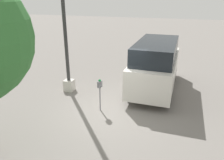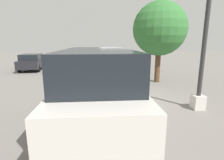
% 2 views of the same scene
% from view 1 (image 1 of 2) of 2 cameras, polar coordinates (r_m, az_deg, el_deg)
% --- Properties ---
extents(ground_plane, '(80.00, 80.00, 0.00)m').
position_cam_1_polar(ground_plane, '(8.73, -0.97, -8.73)').
color(ground_plane, slate).
extents(parking_meter_near, '(0.22, 0.15, 1.34)m').
position_cam_1_polar(parking_meter_near, '(8.56, -3.20, -2.01)').
color(parking_meter_near, gray).
rests_on(parking_meter_near, ground).
extents(lamp_post, '(0.44, 0.44, 6.36)m').
position_cam_1_polar(lamp_post, '(10.27, -11.85, 8.25)').
color(lamp_post, beige).
rests_on(lamp_post, ground).
extents(parked_van, '(5.00, 1.92, 2.40)m').
position_cam_1_polar(parked_van, '(10.70, 11.33, 4.01)').
color(parked_van, beige).
rests_on(parked_van, ground).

